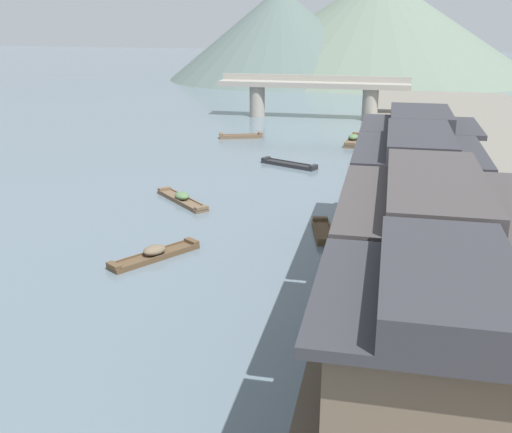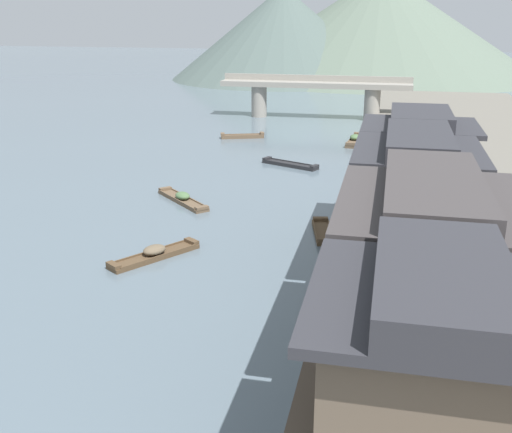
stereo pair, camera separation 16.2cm
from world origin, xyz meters
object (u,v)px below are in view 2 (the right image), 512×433
object	(u,v)px
boat_moored_nearest	(155,254)
mooring_post_dock_far	(354,210)
boat_moored_third	(355,140)
house_waterfront_second	(426,271)
boat_moored_second	(323,232)
boat_midriver_drifting	(242,136)
boat_moored_far	(290,164)
house_waterfront_narrow	(416,169)
stone_bridge	(315,91)
house_waterfront_tall	(414,202)
boat_midriver_upstream	(183,199)
house_waterfront_nearest	(431,395)
mooring_post_dock_near	(304,432)
mooring_post_dock_mid	(334,298)

from	to	relation	value
boat_moored_nearest	mooring_post_dock_far	size ratio (longest dim) A/B	4.81
boat_moored_third	house_waterfront_second	distance (m)	39.81
boat_moored_second	boat_midriver_drifting	size ratio (longest dim) A/B	0.92
mooring_post_dock_far	boat_moored_far	bearing A→B (deg)	112.17
boat_moored_third	house_waterfront_narrow	size ratio (longest dim) A/B	0.90
boat_moored_far	stone_bridge	world-z (taller)	stone_bridge
boat_moored_second	mooring_post_dock_far	bearing A→B (deg)	18.07
house_waterfront_tall	boat_midriver_drifting	bearing A→B (deg)	116.12
boat_moored_far	mooring_post_dock_far	size ratio (longest dim) A/B	4.99
boat_midriver_upstream	house_waterfront_second	size ratio (longest dim) A/B	0.59
house_waterfront_tall	stone_bridge	world-z (taller)	house_waterfront_tall
boat_midriver_upstream	house_waterfront_nearest	bearing A→B (deg)	-59.72
house_waterfront_nearest	mooring_post_dock_near	bearing A→B (deg)	152.22
boat_moored_far	house_waterfront_nearest	bearing A→B (deg)	-75.85
boat_moored_third	mooring_post_dock_near	distance (m)	44.83
boat_midriver_drifting	mooring_post_dock_near	bearing A→B (deg)	-74.24
boat_moored_second	mooring_post_dock_far	distance (m)	2.12
boat_midriver_drifting	house_waterfront_second	xyz separation A→B (m)	(15.75, -39.30, 3.72)
boat_midriver_drifting	house_waterfront_tall	world-z (taller)	house_waterfront_tall
house_waterfront_narrow	boat_moored_second	bearing A→B (deg)	-175.14
boat_midriver_drifting	house_waterfront_narrow	distance (m)	30.24
boat_midriver_upstream	house_waterfront_second	xyz separation A→B (m)	(14.48, -17.52, 3.69)
boat_moored_far	mooring_post_dock_mid	distance (m)	26.77
boat_moored_third	mooring_post_dock_near	world-z (taller)	mooring_post_dock_near
house_waterfront_narrow	boat_midriver_drifting	bearing A→B (deg)	121.77
boat_moored_nearest	house_waterfront_second	bearing A→B (deg)	-32.21
house_waterfront_second	mooring_post_dock_far	size ratio (longest dim) A/B	7.96
stone_bridge	house_waterfront_tall	bearing A→B (deg)	-77.35
boat_moored_nearest	house_waterfront_narrow	distance (m)	14.48
boat_midriver_drifting	boat_midriver_upstream	bearing A→B (deg)	-86.67
boat_midriver_drifting	house_waterfront_nearest	bearing A→B (deg)	-71.40
boat_midriver_drifting	house_waterfront_second	size ratio (longest dim) A/B	0.55
boat_moored_far	house_waterfront_nearest	xyz separation A→B (m)	(9.03, -35.80, 3.79)
house_waterfront_nearest	stone_bridge	distance (m)	60.48
boat_moored_nearest	house_waterfront_tall	size ratio (longest dim) A/B	0.70
boat_midriver_drifting	mooring_post_dock_mid	size ratio (longest dim) A/B	5.95
boat_moored_third	stone_bridge	bearing A→B (deg)	113.03
boat_moored_second	boat_midriver_upstream	distance (m)	10.57
boat_moored_far	boat_midriver_upstream	bearing A→B (deg)	-115.02
boat_midriver_drifting	mooring_post_dock_mid	distance (m)	38.67
boat_midriver_upstream	house_waterfront_narrow	size ratio (longest dim) A/B	0.75
boat_moored_nearest	boat_midriver_upstream	world-z (taller)	boat_moored_nearest
house_waterfront_narrow	stone_bridge	distance (m)	40.21
house_waterfront_second	house_waterfront_tall	world-z (taller)	same
boat_moored_nearest	mooring_post_dock_near	world-z (taller)	mooring_post_dock_near
boat_moored_third	boat_midriver_drifting	size ratio (longest dim) A/B	1.31
house_waterfront_tall	mooring_post_dock_near	xyz separation A→B (m)	(-2.91, -13.05, -2.64)
boat_moored_third	mooring_post_dock_mid	distance (m)	36.64
mooring_post_dock_near	mooring_post_dock_mid	distance (m)	8.20
house_waterfront_tall	house_waterfront_nearest	bearing A→B (deg)	-89.84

